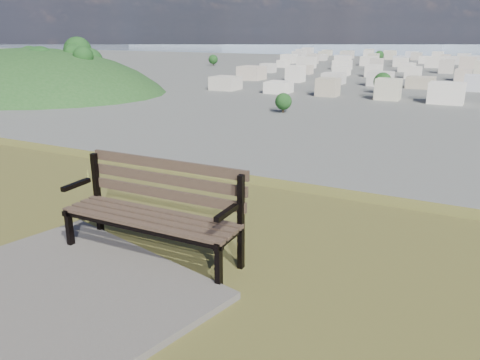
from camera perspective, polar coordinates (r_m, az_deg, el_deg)
The scene contains 4 objects.
park_bench at distance 4.88m, azimuth -10.26°, elevation -3.04°, with size 1.92×0.64×1.00m.
green_wooded_hill at distance 247.23m, azimuth -24.02°, elevation 9.89°, with size 155.83×124.66×77.91m.
city_trees at distance 323.19m, azimuth 22.84°, elevation 12.37°, with size 406.52×387.20×9.98m.
far_hills at distance 1406.51m, azimuth 25.82°, elevation 15.95°, with size 2050.00×340.00×60.00m.
Camera 1 is at (1.51, -2.20, 27.27)m, focal length 35.00 mm.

